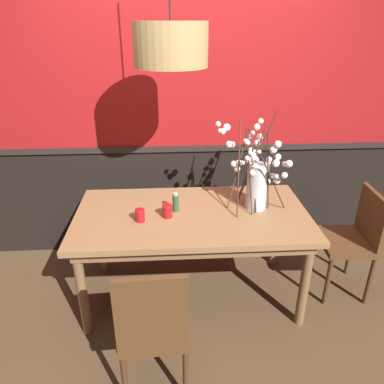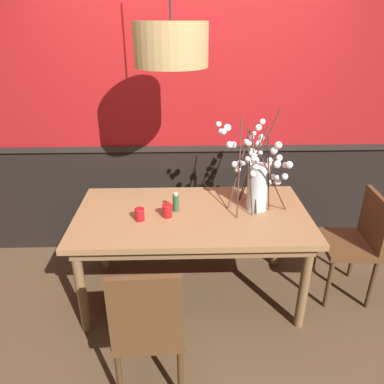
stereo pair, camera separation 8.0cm
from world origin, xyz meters
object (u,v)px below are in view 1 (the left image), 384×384
(chair_head_east_end, at_px, (354,236))
(pendant_lamp, at_px, (171,45))
(vase_with_blossoms, at_px, (257,178))
(candle_holder_nearer_edge, at_px, (167,211))
(chair_far_side_right, at_px, (211,194))
(condiment_bottle, at_px, (176,203))
(chair_far_side_left, at_px, (159,195))
(chair_near_side_left, at_px, (153,325))
(dining_table, at_px, (192,223))
(candle_holder_nearer_center, at_px, (140,215))

(chair_head_east_end, bearing_deg, pendant_lamp, 177.37)
(vase_with_blossoms, bearing_deg, candle_holder_nearer_edge, -170.11)
(candle_holder_nearer_edge, bearing_deg, pendant_lamp, 63.89)
(chair_far_side_right, height_order, vase_with_blossoms, vase_with_blossoms)
(condiment_bottle, xyz_separation_m, pendant_lamp, (-0.01, 0.02, 1.12))
(chair_head_east_end, height_order, vase_with_blossoms, vase_with_blossoms)
(chair_far_side_left, bearing_deg, vase_with_blossoms, -46.85)
(chair_near_side_left, relative_size, candle_holder_nearer_edge, 9.66)
(chair_far_side_right, xyz_separation_m, pendant_lamp, (-0.38, -0.82, 1.46))
(chair_far_side_right, distance_m, pendant_lamp, 1.71)
(chair_head_east_end, xyz_separation_m, chair_far_side_right, (-1.07, 0.89, -0.01))
(chair_far_side_left, height_order, vase_with_blossoms, vase_with_blossoms)
(chair_far_side_left, distance_m, condiment_bottle, 0.93)
(candle_holder_nearer_edge, distance_m, condiment_bottle, 0.11)
(dining_table, height_order, chair_far_side_right, chair_far_side_right)
(chair_head_east_end, bearing_deg, candle_holder_nearer_edge, -178.45)
(chair_head_east_end, xyz_separation_m, candle_holder_nearer_edge, (-1.50, -0.04, 0.30))
(chair_far_side_right, relative_size, pendant_lamp, 0.87)
(chair_head_east_end, distance_m, chair_far_side_left, 1.83)
(chair_far_side_right, relative_size, candle_holder_nearer_edge, 9.10)
(dining_table, height_order, candle_holder_nearer_center, candle_holder_nearer_center)
(vase_with_blossoms, height_order, candle_holder_nearer_edge, vase_with_blossoms)
(chair_far_side_right, relative_size, candle_holder_nearer_center, 9.39)
(dining_table, height_order, chair_head_east_end, chair_head_east_end)
(dining_table, height_order, pendant_lamp, pendant_lamp)
(chair_far_side_right, height_order, candle_holder_nearer_edge, chair_far_side_right)
(chair_far_side_right, height_order, candle_holder_nearer_center, chair_far_side_right)
(vase_with_blossoms, distance_m, pendant_lamp, 1.14)
(candle_holder_nearer_edge, bearing_deg, chair_far_side_right, 65.16)
(chair_far_side_right, distance_m, condiment_bottle, 0.98)
(condiment_bottle, bearing_deg, chair_far_side_left, 100.18)
(vase_with_blossoms, distance_m, condiment_bottle, 0.64)
(chair_near_side_left, distance_m, vase_with_blossoms, 1.32)
(dining_table, relative_size, candle_holder_nearer_center, 18.65)
(candle_holder_nearer_edge, relative_size, condiment_bottle, 0.64)
(dining_table, height_order, chair_far_side_left, chair_far_side_left)
(chair_near_side_left, relative_size, pendant_lamp, 0.93)
(chair_near_side_left, height_order, chair_head_east_end, chair_near_side_left)
(chair_far_side_right, bearing_deg, chair_far_side_left, 178.78)
(chair_far_side_left, height_order, pendant_lamp, pendant_lamp)
(chair_near_side_left, xyz_separation_m, chair_far_side_left, (0.00, 1.77, -0.02))
(chair_head_east_end, relative_size, vase_with_blossoms, 1.20)
(chair_far_side_right, bearing_deg, chair_near_side_left, -106.58)
(chair_near_side_left, bearing_deg, candle_holder_nearer_edge, 83.66)
(dining_table, bearing_deg, chair_near_side_left, -107.64)
(chair_near_side_left, height_order, chair_far_side_right, chair_near_side_left)
(candle_holder_nearer_center, bearing_deg, condiment_bottle, 28.09)
(chair_far_side_left, xyz_separation_m, condiment_bottle, (0.15, -0.85, 0.34))
(candle_holder_nearer_edge, xyz_separation_m, pendant_lamp, (0.05, 0.11, 1.14))
(chair_far_side_right, bearing_deg, dining_table, -105.51)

